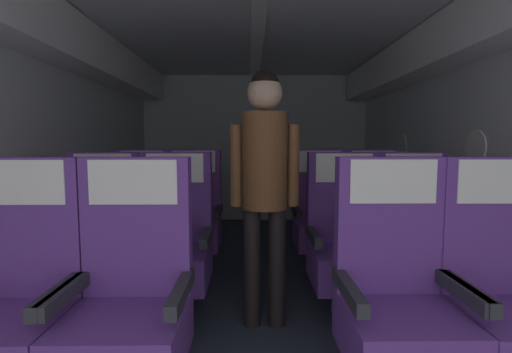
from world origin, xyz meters
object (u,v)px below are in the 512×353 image
Objects in this scene: seat_a_left_aisle at (130,306)px; seat_b_right_window at (346,246)px; seat_c_right_window at (321,219)px; seat_b_left_window at (100,247)px; flight_attendant at (265,171)px; seat_b_right_aisle at (416,246)px; seat_c_right_aisle at (375,219)px; seat_a_right_aisle at (508,303)px; seat_c_left_window at (141,219)px; seat_a_left_window at (13,307)px; seat_b_left_aisle at (174,246)px; seat_c_left_aisle at (193,220)px; seat_a_right_window at (398,303)px.

seat_a_left_aisle is 1.00× the size of seat_b_right_window.
seat_b_right_window is 0.88m from seat_c_right_window.
flight_attendant is (1.11, -0.16, 0.52)m from seat_b_left_window.
seat_b_right_aisle is 1.00× the size of seat_c_right_aisle.
seat_a_right_aisle is 1.00× the size of seat_c_left_window.
seat_a_left_window is at bearing -153.22° from flight_attendant.
flight_attendant is at bearing -171.51° from seat_b_right_aisle.
seat_c_right_aisle is at bearing 28.39° from seat_b_left_aisle.
seat_c_left_aisle is at bearing -3.25° from seat_c_left_window.
flight_attendant is (-1.05, 0.75, 0.52)m from seat_a_right_aisle.
seat_a_left_window is 1.00× the size of seat_c_right_window.
seat_b_left_window is 2.15m from seat_b_right_aisle.
seat_b_left_window is at bearing 164.27° from flight_attendant.
seat_b_left_window is at bearing 157.15° from seat_a_right_aisle.
seat_a_left_window is at bearing -139.94° from seat_c_right_aisle.
seat_b_left_window is 1.00× the size of seat_c_right_aisle.
seat_a_right_window is 1.00× the size of seat_b_right_window.
flight_attendant reaches higher than seat_b_right_window.
seat_a_right_aisle is 2.33m from seat_b_left_window.
seat_a_left_aisle is at bearing 0.25° from seat_a_left_window.
seat_a_left_window is at bearing -179.75° from seat_a_left_aisle.
flight_attendant is at bearing -15.10° from seat_b_left_aisle.
seat_b_left_aisle is 1.90m from seat_c_right_aisle.
seat_b_left_window is 1.00× the size of seat_c_right_window.
seat_a_left_window is 1.00× the size of seat_b_left_window.
seat_a_right_aisle is 1.00× the size of seat_b_left_aisle.
seat_c_left_window is at bearing 118.29° from seat_b_left_aisle.
seat_a_right_window is at bearing -47.48° from seat_c_left_window.
seat_a_right_aisle is 1.00× the size of seat_c_right_aisle.
seat_a_left_aisle is 1.00× the size of seat_c_left_aisle.
seat_c_left_window is at bearing 89.63° from seat_b_left_window.
seat_a_left_aisle is at bearing -179.78° from seat_a_right_aisle.
seat_a_left_window is 1.00× the size of seat_a_left_aisle.
seat_b_left_window is 1.89m from seat_c_right_window.
seat_c_right_aisle is (1.67, 1.82, 0.00)m from seat_a_left_aisle.
seat_a_left_aisle and seat_a_right_window have the same top height.
seat_b_right_window is at bearing -89.89° from seat_c_right_window.
seat_b_right_window is (-0.48, 0.91, 0.00)m from seat_a_right_aisle.
seat_a_left_window is 2.15m from seat_a_right_aisle.
seat_c_left_aisle is 1.17m from seat_c_right_window.
seat_c_left_window is (-2.15, 1.82, 0.00)m from seat_a_right_aisle.
seat_b_left_window is at bearing 89.81° from seat_a_left_window.
seat_b_left_aisle is at bearing 90.00° from seat_a_left_aisle.
flight_attendant is at bearing -44.27° from seat_c_left_window.
seat_b_right_aisle is at bearing 90.26° from seat_a_right_aisle.
seat_b_left_aisle is at bearing -61.71° from seat_c_left_window.
seat_c_left_aisle is 1.32m from flight_attendant.
seat_c_right_aisle is (2.16, -0.00, 0.00)m from seat_c_left_window.
seat_b_left_aisle is at bearing 157.41° from flight_attendant.
seat_b_right_window is (1.17, -0.00, 0.00)m from seat_b_left_aisle.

